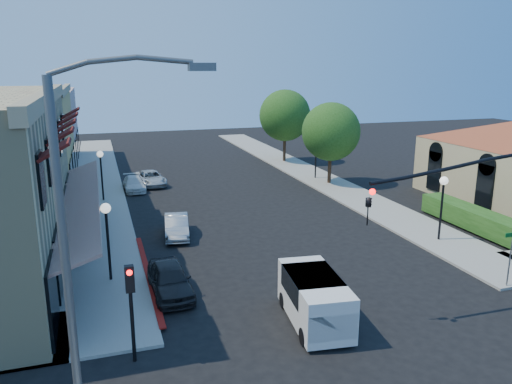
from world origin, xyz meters
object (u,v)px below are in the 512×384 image
object	(u,v)px
cobra_streetlight	(81,246)
parked_car_d	(151,178)
signal_mast_arm	(499,203)
white_van	(315,297)
secondary_signal	(131,296)
parked_car_c	(134,184)
lamppost_left_near	(107,222)
street_tree_a	(331,132)
parked_car_a	(170,279)
street_tree_b	(285,115)
lamppost_right_far	(316,147)
parked_car_b	(177,226)
lamppost_right_near	(443,192)
lamppost_left_far	(101,163)
street_name_sign	(511,250)

from	to	relation	value
cobra_streetlight	parked_car_d	bearing A→B (deg)	81.17
signal_mast_arm	white_van	size ratio (longest dim) A/B	1.90
secondary_signal	parked_car_c	xyz separation A→B (m)	(1.80, 23.17, -1.79)
cobra_streetlight	parked_car_c	world-z (taller)	cobra_streetlight
lamppost_left_near	street_tree_a	bearing A→B (deg)	38.98
lamppost_left_near	parked_car_a	world-z (taller)	lamppost_left_near
street_tree_b	secondary_signal	world-z (taller)	street_tree_b
street_tree_a	lamppost_right_far	size ratio (longest dim) A/B	1.82
parked_car_c	signal_mast_arm	bearing A→B (deg)	-64.10
street_tree_b	parked_car_d	xyz separation A→B (m)	(-13.60, -6.00, -3.98)
signal_mast_arm	parked_car_b	xyz separation A→B (m)	(-10.66, 11.60, -3.49)
parked_car_a	street_tree_b	bearing A→B (deg)	58.25
signal_mast_arm	lamppost_right_far	xyz separation A→B (m)	(2.64, 22.50, -1.35)
parked_car_d	parked_car_a	bearing A→B (deg)	-101.24
street_tree_b	secondary_signal	distance (m)	34.97
lamppost_left_near	parked_car_d	size ratio (longest dim) A/B	0.88
lamppost_right_near	street_tree_a	bearing A→B (deg)	88.77
street_tree_a	parked_car_c	size ratio (longest dim) A/B	1.78
lamppost_left_far	parked_car_a	distance (m)	16.30
white_van	parked_car_b	world-z (taller)	white_van
cobra_streetlight	parked_car_b	world-z (taller)	cobra_streetlight
cobra_streetlight	street_tree_b	bearing A→B (deg)	62.17
street_tree_a	parked_car_b	world-z (taller)	street_tree_a
street_name_sign	lamppost_right_far	world-z (taller)	lamppost_right_far
white_van	parked_car_d	size ratio (longest dim) A/B	1.04
street_tree_a	parked_car_b	distance (m)	16.65
lamppost_left_far	white_van	distance (m)	21.29
street_tree_b	parked_car_c	distance (m)	17.21
lamppost_left_far	lamppost_right_near	world-z (taller)	same
street_tree_a	lamppost_right_near	distance (m)	14.08
parked_car_c	parked_car_b	bearing A→B (deg)	-84.73
street_tree_b	lamppost_left_far	world-z (taller)	street_tree_b
cobra_streetlight	parked_car_b	bearing A→B (deg)	73.93
street_tree_b	parked_car_a	size ratio (longest dim) A/B	1.82
street_tree_b	parked_car_d	world-z (taller)	street_tree_b
lamppost_left_far	lamppost_right_near	bearing A→B (deg)	-39.47
street_tree_b	lamppost_right_near	bearing A→B (deg)	-90.72
street_tree_b	secondary_signal	bearing A→B (deg)	-118.77
street_tree_b	signal_mast_arm	world-z (taller)	street_tree_b
street_name_sign	white_van	size ratio (longest dim) A/B	0.59
lamppost_right_near	signal_mast_arm	bearing A→B (deg)	-112.12
white_van	parked_car_c	xyz separation A→B (m)	(-4.67, 22.62, -0.51)
signal_mast_arm	lamppost_right_near	bearing A→B (deg)	67.88
secondary_signal	lamppost_left_far	xyz separation A→B (m)	(-0.50, 20.59, 0.42)
parked_car_c	lamppost_right_near	bearing A→B (deg)	-50.12
street_tree_a	secondary_signal	world-z (taller)	street_tree_a
signal_mast_arm	street_tree_a	bearing A→B (deg)	81.83
secondary_signal	street_tree_b	bearing A→B (deg)	61.23
secondary_signal	street_name_sign	size ratio (longest dim) A/B	1.33
lamppost_left_far	lamppost_right_near	xyz separation A→B (m)	(17.00, -14.00, 0.00)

